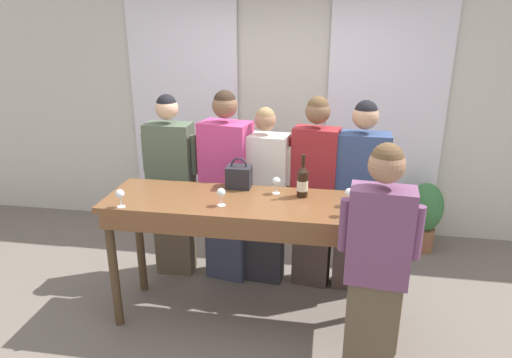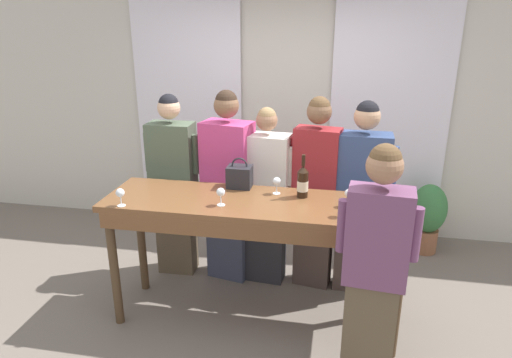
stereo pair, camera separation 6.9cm
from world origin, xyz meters
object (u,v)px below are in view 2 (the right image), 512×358
at_px(tasting_bar, 254,218).
at_px(guest_pink_top, 228,187).
at_px(wine_glass_center_left, 349,194).
at_px(host_pouring, 375,267).
at_px(handbag, 240,176).
at_px(wine_glass_front_mid, 221,193).
at_px(wine_glass_center_right, 378,194).
at_px(guest_cream_sweater, 266,197).
at_px(guest_striped_shirt, 316,191).
at_px(potted_plant, 428,215).
at_px(wine_bottle, 303,182).
at_px(wine_glass_center_mid, 344,204).
at_px(guest_navy_coat, 360,198).
at_px(wine_glass_front_right, 120,194).
at_px(wine_glass_front_left, 277,182).
at_px(guest_olive_jacket, 174,185).

distance_m(tasting_bar, guest_pink_top, 0.74).
xyz_separation_m(wine_glass_center_left, host_pouring, (0.17, -0.57, -0.25)).
distance_m(handbag, wine_glass_front_mid, 0.40).
bearing_deg(wine_glass_center_right, guest_cream_sweater, 147.70).
bearing_deg(wine_glass_center_right, guest_striped_shirt, 129.52).
relative_size(guest_pink_top, potted_plant, 2.38).
relative_size(wine_bottle, potted_plant, 0.45).
distance_m(wine_glass_front_mid, guest_striped_shirt, 1.02).
distance_m(tasting_bar, guest_striped_shirt, 0.78).
xyz_separation_m(wine_glass_center_left, guest_pink_top, (-1.05, 0.61, -0.24)).
height_order(wine_glass_center_left, wine_glass_center_mid, same).
bearing_deg(guest_navy_coat, handbag, -160.07).
xyz_separation_m(wine_glass_front_right, guest_pink_top, (0.58, 0.90, -0.24)).
bearing_deg(wine_glass_center_mid, wine_glass_center_left, 79.56).
distance_m(wine_glass_front_right, guest_striped_shirt, 1.65).
relative_size(wine_glass_front_left, guest_pink_top, 0.08).
xyz_separation_m(tasting_bar, guest_olive_jacket, (-0.88, 0.65, -0.03)).
bearing_deg(guest_navy_coat, wine_glass_center_right, -81.16).
relative_size(wine_bottle, wine_glass_center_mid, 2.49).
relative_size(wine_bottle, guest_pink_top, 0.19).
relative_size(guest_olive_jacket, guest_cream_sweater, 1.05).
bearing_deg(guest_striped_shirt, guest_olive_jacket, 180.00).
bearing_deg(wine_bottle, wine_glass_front_right, -161.84).
height_order(guest_cream_sweater, guest_striped_shirt, guest_striped_shirt).
bearing_deg(wine_glass_front_left, host_pouring, -45.04).
height_order(wine_glass_front_left, guest_cream_sweater, guest_cream_sweater).
distance_m(handbag, wine_glass_front_right, 0.94).
bearing_deg(guest_striped_shirt, wine_glass_center_right, -50.48).
bearing_deg(guest_pink_top, wine_glass_front_mid, -79.77).
bearing_deg(wine_bottle, wine_glass_front_left, 171.87).
bearing_deg(potted_plant, guest_cream_sweater, -151.95).
height_order(wine_glass_front_right, potted_plant, wine_glass_front_right).
xyz_separation_m(wine_glass_center_right, guest_olive_jacket, (-1.78, 0.58, -0.26)).
bearing_deg(wine_bottle, guest_olive_jacket, 158.53).
xyz_separation_m(guest_pink_top, host_pouring, (1.22, -1.17, -0.02)).
bearing_deg(potted_plant, wine_glass_front_mid, -138.18).
distance_m(wine_glass_center_right, guest_striped_shirt, 0.78).
bearing_deg(guest_olive_jacket, guest_navy_coat, -0.00).
relative_size(wine_glass_front_right, guest_pink_top, 0.08).
bearing_deg(wine_glass_front_mid, wine_glass_center_right, 9.06).
height_order(tasting_bar, wine_glass_front_mid, wine_glass_front_mid).
height_order(wine_glass_center_mid, guest_cream_sweater, guest_cream_sweater).
xyz_separation_m(wine_glass_front_right, potted_plant, (2.49, 1.74, -0.72)).
height_order(wine_glass_center_right, guest_navy_coat, guest_navy_coat).
bearing_deg(wine_glass_front_mid, guest_navy_coat, 36.16).
bearing_deg(wine_glass_front_left, wine_glass_center_right, -9.33).
bearing_deg(handbag, guest_striped_shirt, 30.85).
bearing_deg(guest_navy_coat, wine_glass_front_right, -152.69).
xyz_separation_m(wine_glass_front_left, wine_glass_front_right, (-1.08, -0.45, 0.00)).
distance_m(wine_glass_center_right, guest_cream_sweater, 1.12).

